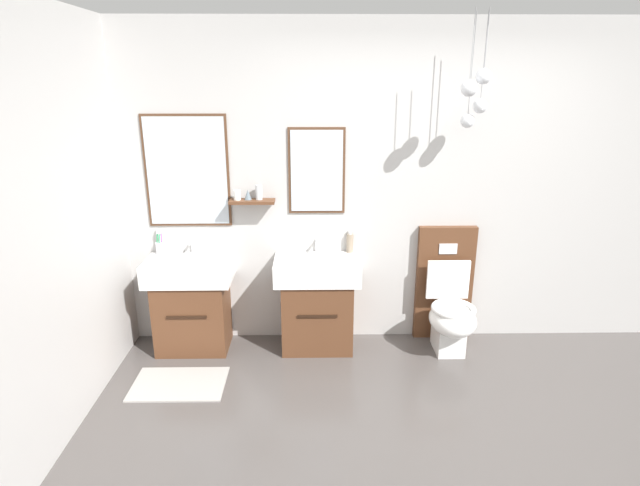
{
  "coord_description": "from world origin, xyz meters",
  "views": [
    {
      "loc": [
        -0.87,
        -2.42,
        2.17
      ],
      "look_at": [
        -0.81,
        1.35,
        0.95
      ],
      "focal_mm": 28.81,
      "sensor_mm": 36.0,
      "label": 1
    }
  ],
  "objects_px": {
    "toothbrush_cup": "(160,247)",
    "soap_dispenser": "(350,243)",
    "vanity_sink_right": "(317,300)",
    "vanity_sink_left": "(192,301)",
    "toilet": "(448,305)"
  },
  "relations": [
    {
      "from": "vanity_sink_left",
      "to": "toilet",
      "type": "distance_m",
      "value": 2.12
    },
    {
      "from": "toothbrush_cup",
      "to": "soap_dispenser",
      "type": "distance_m",
      "value": 1.57
    },
    {
      "from": "toilet",
      "to": "vanity_sink_right",
      "type": "bearing_deg",
      "value": 179.14
    },
    {
      "from": "vanity_sink_right",
      "to": "soap_dispenser",
      "type": "relative_size",
      "value": 4.09
    },
    {
      "from": "vanity_sink_left",
      "to": "vanity_sink_right",
      "type": "xyz_separation_m",
      "value": [
        1.03,
        0.0,
        0.0
      ]
    },
    {
      "from": "vanity_sink_left",
      "to": "vanity_sink_right",
      "type": "relative_size",
      "value": 1.0
    },
    {
      "from": "vanity_sink_left",
      "to": "soap_dispenser",
      "type": "bearing_deg",
      "value": 6.77
    },
    {
      "from": "vanity_sink_left",
      "to": "vanity_sink_right",
      "type": "bearing_deg",
      "value": 0.0
    },
    {
      "from": "vanity_sink_left",
      "to": "vanity_sink_right",
      "type": "distance_m",
      "value": 1.03
    },
    {
      "from": "toothbrush_cup",
      "to": "soap_dispenser",
      "type": "xyz_separation_m",
      "value": [
        1.57,
        0.01,
        0.02
      ]
    },
    {
      "from": "vanity_sink_right",
      "to": "soap_dispenser",
      "type": "height_order",
      "value": "soap_dispenser"
    },
    {
      "from": "toilet",
      "to": "soap_dispenser",
      "type": "distance_m",
      "value": 0.96
    },
    {
      "from": "vanity_sink_right",
      "to": "vanity_sink_left",
      "type": "bearing_deg",
      "value": 180.0
    },
    {
      "from": "toothbrush_cup",
      "to": "soap_dispenser",
      "type": "bearing_deg",
      "value": 0.36
    },
    {
      "from": "toothbrush_cup",
      "to": "vanity_sink_right",
      "type": "bearing_deg",
      "value": -6.39
    }
  ]
}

